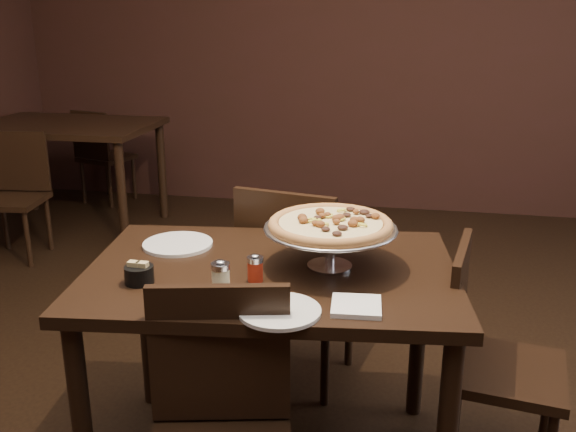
# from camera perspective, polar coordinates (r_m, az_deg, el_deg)

# --- Properties ---
(room) EXTENTS (6.04, 7.04, 2.84)m
(room) POSITION_cam_1_polar(r_m,az_deg,el_deg) (1.96, 2.03, 11.12)
(room) COLOR black
(room) RESTS_ON ground
(dining_table) EXTENTS (1.35, 0.98, 0.79)m
(dining_table) POSITION_cam_1_polar(r_m,az_deg,el_deg) (2.25, -1.51, -7.09)
(dining_table) COLOR black
(dining_table) RESTS_ON ground
(background_table) EXTENTS (1.32, 0.88, 0.82)m
(background_table) POSITION_cam_1_polar(r_m,az_deg,el_deg) (5.17, -19.05, 6.63)
(background_table) COLOR black
(background_table) RESTS_ON ground
(pizza_stand) EXTENTS (0.45, 0.45, 0.19)m
(pizza_stand) POSITION_cam_1_polar(r_m,az_deg,el_deg) (2.16, 3.80, -0.81)
(pizza_stand) COLOR silver
(pizza_stand) RESTS_ON dining_table
(parmesan_shaker) EXTENTS (0.06, 0.06, 0.11)m
(parmesan_shaker) POSITION_cam_1_polar(r_m,az_deg,el_deg) (2.02, -6.01, -5.36)
(parmesan_shaker) COLOR #F4F1BE
(parmesan_shaker) RESTS_ON dining_table
(pepper_flake_shaker) EXTENTS (0.05, 0.05, 0.09)m
(pepper_flake_shaker) POSITION_cam_1_polar(r_m,az_deg,el_deg) (2.09, -2.93, -4.66)
(pepper_flake_shaker) COLOR maroon
(pepper_flake_shaker) RESTS_ON dining_table
(packet_caddy) EXTENTS (0.09, 0.09, 0.07)m
(packet_caddy) POSITION_cam_1_polar(r_m,az_deg,el_deg) (2.13, -13.10, -5.03)
(packet_caddy) COLOR black
(packet_caddy) RESTS_ON dining_table
(napkin_stack) EXTENTS (0.16, 0.16, 0.02)m
(napkin_stack) POSITION_cam_1_polar(r_m,az_deg,el_deg) (1.93, 6.08, -7.96)
(napkin_stack) COLOR white
(napkin_stack) RESTS_ON dining_table
(plate_left) EXTENTS (0.26, 0.26, 0.01)m
(plate_left) POSITION_cam_1_polar(r_m,az_deg,el_deg) (2.44, -9.77, -2.47)
(plate_left) COLOR white
(plate_left) RESTS_ON dining_table
(plate_near) EXTENTS (0.24, 0.24, 0.01)m
(plate_near) POSITION_cam_1_polar(r_m,az_deg,el_deg) (1.89, -0.76, -8.45)
(plate_near) COLOR white
(plate_near) RESTS_ON dining_table
(serving_spatula) EXTENTS (0.15, 0.15, 0.02)m
(serving_spatula) POSITION_cam_1_polar(r_m,az_deg,el_deg) (2.06, 1.05, -1.86)
(serving_spatula) COLOR silver
(serving_spatula) RESTS_ON pizza_stand
(chair_far) EXTENTS (0.51, 0.51, 0.94)m
(chair_far) POSITION_cam_1_polar(r_m,az_deg,el_deg) (2.80, 0.65, -5.69)
(chair_far) COLOR black
(chair_far) RESTS_ON ground
(chair_near) EXTENTS (0.49, 0.49, 0.89)m
(chair_near) POSITION_cam_1_polar(r_m,az_deg,el_deg) (1.94, -6.18, -18.55)
(chair_near) COLOR black
(chair_near) RESTS_ON ground
(chair_side) EXTENTS (0.46, 0.46, 0.86)m
(chair_side) POSITION_cam_1_polar(r_m,az_deg,el_deg) (2.43, 17.26, -11.57)
(chair_side) COLOR black
(chair_side) RESTS_ON ground
(bg_chair_far) EXTENTS (0.47, 0.47, 0.82)m
(bg_chair_far) POSITION_cam_1_polar(r_m,az_deg,el_deg) (5.83, -16.29, 5.41)
(bg_chair_far) COLOR black
(bg_chair_far) RESTS_ON ground
(bg_chair_near) EXTENTS (0.44, 0.44, 0.85)m
(bg_chair_near) POSITION_cam_1_polar(r_m,az_deg,el_deg) (4.75, -23.06, 2.13)
(bg_chair_near) COLOR black
(bg_chair_near) RESTS_ON ground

